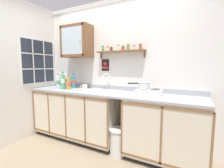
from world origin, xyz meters
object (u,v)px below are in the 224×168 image
Objects in this scene: bottle_soda_green_5 at (63,81)px; mug at (85,88)px; hot_plate_stove at (149,92)px; saucepan at (144,85)px; bottle_opaque_white_1 at (65,81)px; warning_sign at (105,65)px; sink at (103,93)px; bottle_detergent_teal_0 at (73,81)px; bottle_water_clear_2 at (58,82)px; bottle_water_blue_3 at (63,83)px; trash_bin at (118,141)px; wall_cabinet at (77,42)px; bottle_juice_amber_4 at (68,83)px.

bottle_soda_green_5 is 0.48m from mug.
saucepan is (-0.09, 0.02, 0.10)m from hot_plate_stove.
warning_sign is at bearing 20.70° from bottle_opaque_white_1.
sink is 1.92× the size of bottle_detergent_teal_0.
sink is 0.93m from bottle_water_clear_2.
hot_plate_stove is at bearing 4.36° from bottle_soda_green_5.
bottle_detergent_teal_0 is 1.33× the size of warning_sign.
bottle_soda_green_5 is at bearing 13.34° from bottle_water_clear_2.
bottle_soda_green_5 is (-1.52, -0.14, 0.01)m from saucepan.
bottle_opaque_white_1 is 1.41× the size of bottle_water_blue_3.
trash_bin is at bearing -11.18° from mug.
bottle_soda_green_5 is 0.85m from warning_sign.
hot_plate_stove is 0.88× the size of trash_bin.
mug is (0.62, -0.09, -0.04)m from bottle_water_blue_3.
bottle_detergent_teal_0 is at bearing 159.07° from mug.
hot_plate_stove is 1.72m from bottle_water_clear_2.
saucepan is at bearing -2.19° from bottle_detergent_teal_0.
saucepan is 0.91m from warning_sign.
bottle_detergent_teal_0 is 0.78m from wall_cabinet.
saucepan is at bearing 168.34° from hot_plate_stove.
saucepan is 1.52m from bottle_soda_green_5.
hot_plate_stove is 1.54m from bottle_detergent_teal_0.
bottle_water_blue_3 is 1.60m from trash_bin.
bottle_detergent_teal_0 reaches higher than bottle_juice_amber_4.
warning_sign reaches higher than mug.
bottle_detergent_teal_0 is at bearing 104.77° from bottle_juice_amber_4.
bottle_juice_amber_4 is (-0.68, -0.12, 0.14)m from sink.
hot_plate_stove is 1.66× the size of bottle_water_blue_3.
bottle_soda_green_5 reaches higher than trash_bin.
mug is (0.39, -0.15, -0.08)m from bottle_detergent_teal_0.
mug is 0.93m from wall_cabinet.
bottle_juice_amber_4 reaches higher than hot_plate_stove.
wall_cabinet reaches higher than trash_bin.
bottle_juice_amber_4 is 2.38× the size of mug.
bottle_water_clear_2 reaches higher than bottle_water_blue_3.
bottle_soda_green_5 is (-0.80, -0.12, 0.18)m from sink.
warning_sign is (-0.91, 0.27, 0.41)m from hot_plate_stove.
hot_plate_stove is 1.68× the size of warning_sign.
wall_cabinet is at bearing 32.90° from bottle_opaque_white_1.
bottle_soda_green_5 is 0.80m from wall_cabinet.
bottle_juice_amber_4 is 0.63× the size of trash_bin.
sink is 0.96m from bottle_water_blue_3.
wall_cabinet is 1.96m from trash_bin.
bottle_opaque_white_1 reaches higher than sink.
bottle_detergent_teal_0 is (-1.44, 0.06, -0.01)m from saucepan.
sink is 0.83m from trash_bin.
sink reaches higher than bottle_water_clear_2.
sink is at bearing -10.02° from wall_cabinet.
bottle_water_clear_2 is at bearing -152.80° from warning_sign.
bottle_detergent_teal_0 is at bearing 174.29° from sink.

